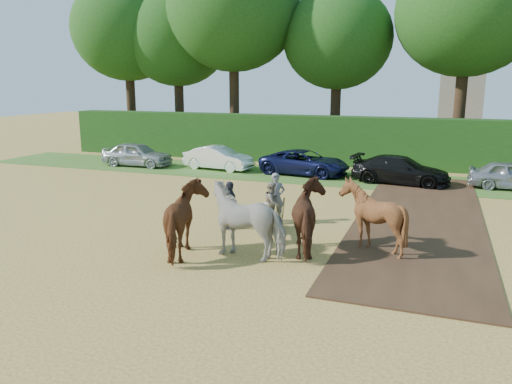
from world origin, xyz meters
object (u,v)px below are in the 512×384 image
at_px(parked_cars, 442,171).
at_px(church, 468,7).
at_px(plough_team, 281,218).
at_px(spectator_far, 229,205).
at_px(spectator_near, 272,203).

height_order(parked_cars, church, church).
bearing_deg(church, plough_team, -96.71).
bearing_deg(plough_team, church, 83.29).
distance_m(spectator_far, church, 54.12).
height_order(plough_team, church, church).
relative_size(spectator_far, church, 0.06).
height_order(spectator_far, parked_cars, spectator_far).
distance_m(spectator_near, church, 52.83).
relative_size(spectator_far, plough_team, 0.23).
height_order(plough_team, parked_cars, plough_team).
bearing_deg(spectator_near, spectator_far, 135.76).
xyz_separation_m(parked_cars, church, (1.80, 41.00, 13.04)).
distance_m(spectator_near, parked_cars, 11.25).
distance_m(parked_cars, church, 43.06).
distance_m(spectator_near, spectator_far, 1.67).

